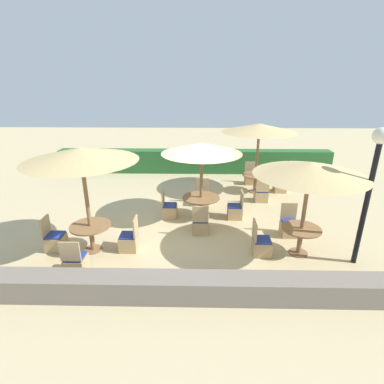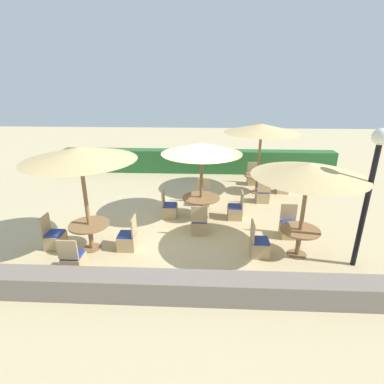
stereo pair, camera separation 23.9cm
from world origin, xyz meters
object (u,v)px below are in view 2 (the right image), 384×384
at_px(patio_chair_center_west, 169,209).
at_px(lamp_post, 373,173).
at_px(patio_chair_front_right_west, 259,246).
at_px(patio_chair_center_east, 235,211).
at_px(round_table_back_right, 257,179).
at_px(patio_chair_front_left_west, 55,239).
at_px(parasol_front_right, 309,170).
at_px(round_table_center, 201,201).
at_px(patio_chair_front_right_north, 289,228).
at_px(parasol_center, 202,149).
at_px(patio_chair_front_left_east, 128,240).
at_px(parasol_back_right, 261,128).
at_px(round_table_front_right, 299,236).
at_px(round_table_front_left, 90,229).
at_px(patio_chair_center_south, 199,225).
at_px(patio_chair_back_right_south, 262,195).
at_px(parasol_front_left, 80,154).
at_px(patio_chair_center_north, 203,198).
at_px(patio_chair_back_right_east, 282,186).
at_px(patio_chair_back_right_north, 253,178).
at_px(patio_chair_front_left_south, 73,261).

bearing_deg(patio_chair_center_west, lamp_post, 62.57).
xyz_separation_m(patio_chair_front_right_west, patio_chair_center_east, (-0.41, 2.16, 0.00)).
bearing_deg(round_table_back_right, patio_chair_front_left_west, -143.33).
bearing_deg(parasol_front_right, round_table_center, 140.00).
bearing_deg(patio_chair_front_right_north, round_table_center, -24.08).
distance_m(parasol_front_right, parasol_center, 3.30).
height_order(patio_chair_front_left_east, round_table_center, patio_chair_front_left_east).
height_order(parasol_back_right, round_table_front_right, parasol_back_right).
relative_size(round_table_front_left, patio_chair_center_east, 1.12).
bearing_deg(parasol_back_right, patio_chair_center_west, -142.73).
bearing_deg(round_table_center, patio_chair_center_south, -91.59).
bearing_deg(patio_chair_front_left_east, lamp_post, -94.68).
height_order(patio_chair_back_right_south, patio_chair_center_south, same).
relative_size(parasol_back_right, round_table_center, 2.36).
bearing_deg(lamp_post, parasol_front_left, 176.39).
xyz_separation_m(patio_chair_front_right_west, round_table_center, (-1.53, 2.17, 0.33)).
bearing_deg(patio_chair_front_right_west, patio_chair_back_right_south, 169.01).
height_order(patio_chair_back_right_south, patio_chair_center_north, same).
bearing_deg(round_table_back_right, patio_chair_center_south, -122.18).
xyz_separation_m(patio_chair_back_right_east, parasol_center, (-3.20, -2.47, 2.04)).
distance_m(patio_chair_front_left_east, patio_chair_center_south, 2.11).
relative_size(patio_chair_back_right_east, patio_chair_center_south, 1.00).
bearing_deg(patio_chair_center_south, patio_chair_center_west, 133.36).
bearing_deg(patio_chair_back_right_south, patio_chair_center_north, -171.17).
relative_size(patio_chair_back_right_south, patio_chair_front_right_west, 1.00).
height_order(parasol_center, patio_chair_center_west, parasol_center).
bearing_deg(lamp_post, patio_chair_front_left_west, 176.73).
height_order(round_table_front_right, patio_chair_front_left_west, patio_chair_front_left_west).
bearing_deg(parasol_back_right, patio_chair_center_east, -113.35).
relative_size(patio_chair_back_right_east, round_table_center, 0.78).
relative_size(parasol_back_right, patio_chair_back_right_south, 3.04).
bearing_deg(patio_chair_back_right_east, patio_chair_back_right_south, 136.72).
xyz_separation_m(parasol_back_right, patio_chair_back_right_north, (-0.03, 0.98, -2.28)).
distance_m(parasol_front_right, patio_chair_front_right_north, 2.25).
bearing_deg(patio_chair_front_left_south, parasol_front_right, 9.90).
relative_size(parasol_front_right, patio_chair_center_north, 2.87).
height_order(lamp_post, patio_chair_back_right_south, lamp_post).
bearing_deg(parasol_front_right, patio_chair_back_right_east, 81.67).
height_order(parasol_back_right, patio_chair_center_north, parasol_back_right).
xyz_separation_m(patio_chair_back_right_east, patio_chair_front_right_west, (-1.67, -4.65, 0.00)).
bearing_deg(parasol_front_left, patio_chair_back_right_north, 47.59).
relative_size(lamp_post, patio_chair_back_right_south, 3.57).
relative_size(parasol_back_right, patio_chair_center_south, 3.04).
bearing_deg(patio_chair_center_south, round_table_center, 88.41).
distance_m(lamp_post, parasol_center, 4.53).
xyz_separation_m(parasol_back_right, patio_chair_front_left_east, (-4.09, -4.49, -2.28)).
height_order(round_table_back_right, patio_chair_center_north, patio_chair_center_north).
relative_size(lamp_post, patio_chair_center_east, 3.57).
height_order(patio_chair_back_right_north, round_table_front_left, patio_chair_back_right_north).
height_order(patio_chair_front_left_west, round_table_center, patio_chair_front_left_west).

